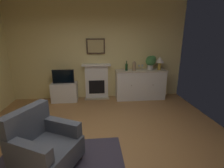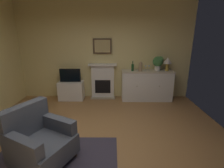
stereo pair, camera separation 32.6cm
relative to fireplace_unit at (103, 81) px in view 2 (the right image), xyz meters
The scene contains 15 objects.
ground_plane 2.61m from the fireplace_unit, 88.67° to the right, with size 5.33×5.40×0.10m, color #9E7042.
wall_rear 0.93m from the fireplace_unit, 65.18° to the left, with size 5.33×0.06×2.93m, color #EAD68C.
area_rug 3.06m from the fireplace_unit, 101.63° to the right, with size 1.99×1.45×0.02m, color #383342.
fireplace_unit is the anchor object (origin of this frame).
framed_picture 1.08m from the fireplace_unit, 90.00° to the left, with size 0.55×0.04×0.45m.
sideboard_cabinet 1.37m from the fireplace_unit, ahead, with size 1.54×0.49×0.92m.
table_lamp 2.04m from the fireplace_unit, ahead, with size 0.26×0.26×0.40m.
wine_bottle 1.04m from the fireplace_unit, 12.27° to the right, with size 0.08×0.08×0.29m.
wine_glass_left 1.39m from the fireplace_unit, ahead, with size 0.07×0.07×0.16m.
wine_glass_center 1.49m from the fireplace_unit, ahead, with size 0.07×0.07×0.16m.
vase_decorative 1.26m from the fireplace_unit, 11.39° to the right, with size 0.11×0.11×0.28m.
tv_cabinet 1.02m from the fireplace_unit, behind, with size 0.75×0.42×0.57m.
tv_set 1.02m from the fireplace_unit, 169.23° to the right, with size 0.62×0.07×0.40m.
potted_plant_small 1.78m from the fireplace_unit, ahead, with size 0.30×0.30×0.43m.
armchair 2.96m from the fireplace_unit, 105.90° to the right, with size 1.07×1.05×0.92m.
Camera 2 is at (0.26, -2.46, 1.92)m, focal length 26.34 mm.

